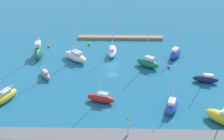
# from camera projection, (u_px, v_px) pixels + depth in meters

# --- Properties ---
(water) EXTENTS (160.00, 160.00, 0.00)m
(water) POSITION_uv_depth(u_px,v_px,m) (112.00, 66.00, 79.72)
(water) COLOR #1E668C
(water) RESTS_ON ground
(pier_dock) EXTENTS (26.34, 2.17, 0.80)m
(pier_dock) POSITION_uv_depth(u_px,v_px,m) (120.00, 38.00, 95.65)
(pier_dock) COLOR #997A56
(pier_dock) RESTS_ON ground
(breakwater) EXTENTS (57.86, 3.47, 1.59)m
(breakwater) POSITION_uv_depth(u_px,v_px,m) (109.00, 138.00, 54.15)
(breakwater) COLOR slate
(breakwater) RESTS_ON ground
(harbor_beacon) EXTENTS (0.56, 0.56, 3.73)m
(harbor_beacon) POSITION_uv_depth(u_px,v_px,m) (128.00, 125.00, 52.67)
(harbor_beacon) COLOR silver
(harbor_beacon) RESTS_ON breakwater
(sailboat_green_near_pier) EXTENTS (2.99, 7.81, 12.41)m
(sailboat_green_near_pier) POSITION_uv_depth(u_px,v_px,m) (38.00, 51.00, 83.91)
(sailboat_green_near_pier) COLOR #19724C
(sailboat_green_near_pier) RESTS_ON water
(sailboat_yellow_center_basin) EXTENTS (4.92, 7.02, 12.15)m
(sailboat_yellow_center_basin) POSITION_uv_depth(u_px,v_px,m) (5.00, 97.00, 65.15)
(sailboat_yellow_center_basin) COLOR yellow
(sailboat_yellow_center_basin) RESTS_ON water
(sailboat_white_outer_mooring) EXTENTS (2.72, 7.07, 12.37)m
(sailboat_white_outer_mooring) POSITION_uv_depth(u_px,v_px,m) (112.00, 51.00, 85.12)
(sailboat_white_outer_mooring) COLOR white
(sailboat_white_outer_mooring) RESTS_ON water
(sailboat_blue_off_beacon) EXTENTS (4.04, 6.44, 10.59)m
(sailboat_blue_off_beacon) POSITION_uv_depth(u_px,v_px,m) (172.00, 105.00, 62.36)
(sailboat_blue_off_beacon) COLOR #2347B2
(sailboat_blue_off_beacon) RESTS_ON water
(sailboat_gray_lone_north) EXTENTS (4.08, 5.13, 7.38)m
(sailboat_gray_lone_north) POSITION_uv_depth(u_px,v_px,m) (45.00, 74.00, 74.12)
(sailboat_gray_lone_north) COLOR gray
(sailboat_gray_lone_north) RESTS_ON water
(sailboat_navy_along_channel) EXTENTS (6.12, 2.90, 10.27)m
(sailboat_navy_along_channel) POSITION_uv_depth(u_px,v_px,m) (206.00, 79.00, 72.09)
(sailboat_navy_along_channel) COLOR #141E4C
(sailboat_navy_along_channel) RESTS_ON water
(sailboat_red_far_north) EXTENTS (6.23, 3.35, 9.25)m
(sailboat_red_far_north) POSITION_uv_depth(u_px,v_px,m) (101.00, 98.00, 64.88)
(sailboat_red_far_north) COLOR red
(sailboat_red_far_north) RESTS_ON water
(sailboat_green_lone_south) EXTENTS (6.48, 5.39, 11.42)m
(sailboat_green_lone_south) POSITION_uv_depth(u_px,v_px,m) (148.00, 63.00, 78.74)
(sailboat_green_lone_south) COLOR #19724C
(sailboat_green_lone_south) RESTS_ON water
(sailboat_white_inner_mooring) EXTENTS (7.76, 7.23, 14.88)m
(sailboat_white_inner_mooring) POSITION_uv_depth(u_px,v_px,m) (75.00, 56.00, 81.96)
(sailboat_white_inner_mooring) COLOR white
(sailboat_white_inner_mooring) RESTS_ON water
(sailboat_blue_by_breakwater) EXTENTS (4.94, 6.78, 9.72)m
(sailboat_blue_by_breakwater) POSITION_uv_depth(u_px,v_px,m) (175.00, 53.00, 83.89)
(sailboat_blue_by_breakwater) COLOR #2347B2
(sailboat_blue_by_breakwater) RESTS_ON water
(mooring_buoy_yellow) EXTENTS (0.81, 0.81, 0.81)m
(mooring_buoy_yellow) POSITION_uv_depth(u_px,v_px,m) (89.00, 44.00, 91.43)
(mooring_buoy_yellow) COLOR yellow
(mooring_buoy_yellow) RESTS_ON water
(mooring_buoy_orange) EXTENTS (0.76, 0.76, 0.76)m
(mooring_buoy_orange) POSITION_uv_depth(u_px,v_px,m) (49.00, 46.00, 89.90)
(mooring_buoy_orange) COLOR orange
(mooring_buoy_orange) RESTS_ON water
(mooring_buoy_red) EXTENTS (0.62, 0.62, 0.62)m
(mooring_buoy_red) POSITION_uv_depth(u_px,v_px,m) (169.00, 67.00, 78.49)
(mooring_buoy_red) COLOR red
(mooring_buoy_red) RESTS_ON water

